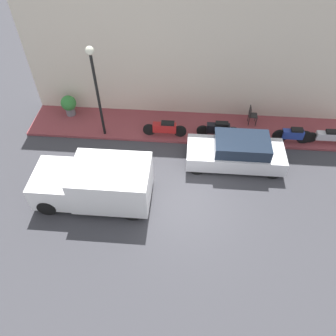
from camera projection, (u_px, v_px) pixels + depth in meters
ground_plane at (184, 201)px, 12.96m from camera, size 60.00×60.00×0.00m
sidewalk at (188, 127)px, 15.97m from camera, size 2.26×15.33×0.12m
building_facade at (192, 61)px, 14.80m from camera, size 0.30×15.33×5.74m
parked_car at (237, 152)px, 13.90m from camera, size 1.67×4.11×1.39m
delivery_van at (95, 183)px, 12.42m from camera, size 2.00×4.43×1.74m
motorcycle_red at (165, 128)px, 15.16m from camera, size 0.30×2.03×0.80m
motorcycle_blue at (293, 135)px, 14.82m from camera, size 0.30×1.77×0.81m
scooter_silver at (328, 136)px, 14.85m from camera, size 0.30×1.95×0.70m
motorcycle_black at (218, 129)px, 15.12m from camera, size 0.30×1.97×0.81m
streetlamp at (95, 79)px, 13.45m from camera, size 0.34×0.34×4.34m
potted_plant at (69, 104)px, 16.16m from camera, size 0.75×0.75×1.05m
cafe_chair at (252, 114)px, 15.71m from camera, size 0.40×0.40×0.94m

